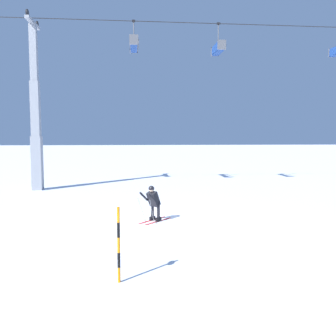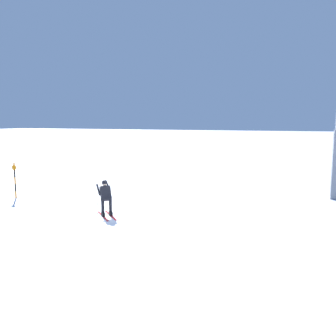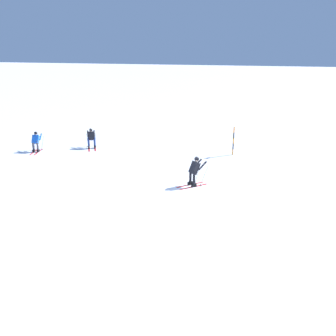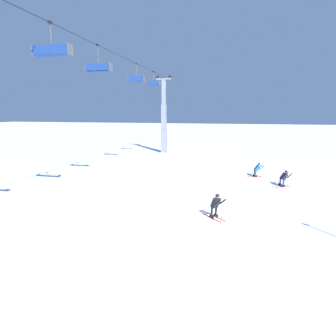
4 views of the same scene
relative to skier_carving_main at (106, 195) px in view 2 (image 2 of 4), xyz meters
The scene contains 3 objects.
ground_plane 1.13m from the skier_carving_main, 90.43° to the left, with size 260.00×260.00×0.00m, color white.
skier_carving_main is the anchor object (origin of this frame).
trail_marker_pole 6.39m from the skier_carving_main, 100.72° to the right, with size 0.07×0.28×1.90m.
Camera 2 is at (12.90, 7.28, 4.12)m, focal length 37.47 mm.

